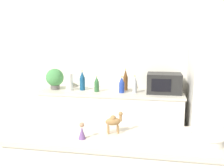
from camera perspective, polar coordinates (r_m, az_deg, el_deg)
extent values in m
cube|color=silver|center=(3.93, 5.89, 4.83)|extent=(8.00, 0.06, 2.55)
cube|color=silver|center=(3.83, -0.20, -8.33)|extent=(2.07, 0.60, 0.85)
cube|color=beige|center=(3.71, -0.20, -1.88)|extent=(2.10, 0.63, 0.03)
cube|color=silver|center=(3.70, 23.92, -2.41)|extent=(0.86, 0.68, 1.77)
cube|color=beige|center=(1.81, 5.82, -12.21)|extent=(1.83, 0.52, 0.03)
cylinder|color=#595451|center=(3.93, -12.86, -0.58)|extent=(0.14, 0.14, 0.08)
sphere|color=#478E4C|center=(3.91, -12.94, 1.46)|extent=(0.27, 0.27, 0.27)
cylinder|color=white|center=(3.79, -9.76, 0.47)|extent=(0.10, 0.10, 0.26)
cube|color=black|center=(3.65, 11.80, 0.20)|extent=(0.48, 0.36, 0.28)
cube|color=black|center=(3.46, 11.17, -0.30)|extent=(0.26, 0.01, 0.17)
cylinder|color=#2D6033|center=(3.66, -3.51, -0.65)|extent=(0.07, 0.07, 0.14)
cone|color=#2D6033|center=(3.64, -3.53, 1.07)|extent=(0.07, 0.07, 0.08)
cylinder|color=gold|center=(3.64, -3.54, 1.75)|extent=(0.02, 0.02, 0.01)
cylinder|color=brown|center=(3.75, 3.10, 0.08)|extent=(0.07, 0.07, 0.20)
cone|color=brown|center=(3.72, 3.12, 2.47)|extent=(0.07, 0.07, 0.11)
cylinder|color=gold|center=(3.72, 3.13, 3.40)|extent=(0.02, 0.02, 0.01)
cylinder|color=#B2B7BC|center=(3.60, 5.19, -0.79)|extent=(0.06, 0.06, 0.15)
cone|color=#B2B7BC|center=(3.58, 5.22, 1.09)|extent=(0.06, 0.06, 0.09)
cylinder|color=gold|center=(3.57, 5.23, 1.83)|extent=(0.02, 0.02, 0.01)
cylinder|color=navy|center=(3.58, 2.22, -0.85)|extent=(0.08, 0.08, 0.15)
cone|color=navy|center=(3.56, 2.24, 0.94)|extent=(0.07, 0.07, 0.08)
cylinder|color=gold|center=(3.56, 2.24, 1.66)|extent=(0.03, 0.03, 0.01)
cylinder|color=navy|center=(3.79, -6.78, 0.00)|extent=(0.08, 0.08, 0.18)
cone|color=navy|center=(3.77, -6.83, 2.15)|extent=(0.08, 0.08, 0.10)
cylinder|color=gold|center=(3.76, -6.85, 2.99)|extent=(0.03, 0.03, 0.01)
cylinder|color=white|center=(1.78, 20.89, -11.68)|extent=(0.22, 0.22, 0.05)
torus|color=white|center=(1.77, 20.95, -10.88)|extent=(0.23, 0.23, 0.02)
ellipsoid|color=olive|center=(1.81, 0.25, -8.56)|extent=(0.12, 0.09, 0.06)
sphere|color=olive|center=(1.80, 0.25, -7.80)|extent=(0.04, 0.04, 0.04)
cylinder|color=olive|center=(1.81, 1.98, -7.65)|extent=(0.02, 0.02, 0.05)
sphere|color=olive|center=(1.80, 1.98, -6.83)|extent=(0.03, 0.03, 0.03)
cylinder|color=olive|center=(1.85, 1.26, -10.03)|extent=(0.01, 0.01, 0.06)
cylinder|color=olive|center=(1.82, 1.44, -10.40)|extent=(0.01, 0.01, 0.06)
cylinder|color=olive|center=(1.84, -0.93, -10.14)|extent=(0.01, 0.01, 0.06)
cylinder|color=olive|center=(1.81, -0.79, -10.51)|extent=(0.01, 0.01, 0.06)
cone|color=#6B4784|center=(1.73, -6.87, -11.06)|extent=(0.05, 0.05, 0.08)
sphere|color=#A37A5B|center=(1.71, -6.91, -9.26)|extent=(0.03, 0.03, 0.03)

